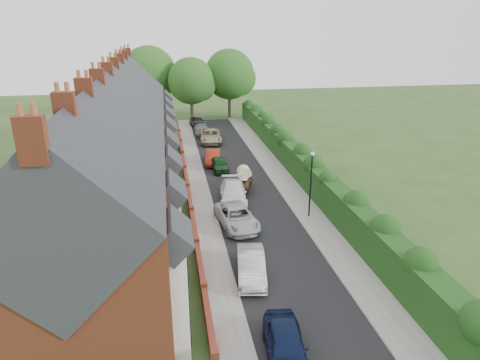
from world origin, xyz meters
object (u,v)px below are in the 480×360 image
Objects in this scene: car_navy at (286,345)px; car_silver_b at (237,217)px; car_green at (219,164)px; car_black at (198,122)px; car_beige at (211,136)px; car_grey at (202,130)px; lamppost at (311,176)px; car_white at (233,193)px; horse at (248,187)px; car_red at (213,157)px; car_silver_a at (251,266)px; horse_cart at (244,176)px.

car_silver_b is (0.04, 13.26, -0.03)m from car_navy.
car_black is at bearing 87.95° from car_green.
car_grey is at bearing 104.98° from car_beige.
lamppost is 13.43m from car_green.
car_white is 0.95× the size of car_beige.
lamppost is at bearing 74.22° from car_navy.
car_red is at bearing -60.97° from horse.
car_navy is 18.94m from horse.
car_silver_b is 5.90m from horse.
car_silver_a is at bearing -88.59° from car_grey.
car_red is at bearing 96.51° from car_navy.
horse is at bearing 63.40° from car_silver_b.
lamppost is 1.36× the size of car_green.
car_white is 1.81m from horse.
car_silver_b reaches higher than car_grey.
car_green is at bearing 80.86° from car_silver_b.
car_beige is 1.16× the size of car_grey.
car_beige reaches higher than car_red.
car_green is 5.34m from horse_cart.
car_silver_b is at bearing -104.24° from horse_cart.
car_green is at bearing 97.55° from car_white.
car_red is at bearing 94.41° from car_green.
car_black is at bearing 100.73° from lamppost.
car_green is (0.57, 19.27, -0.08)m from car_silver_a.
car_beige is at bearing -68.59° from horse.
lamppost is at bearing -89.07° from car_black.
car_black is at bearing 82.80° from car_silver_b.
car_beige is 8.20m from car_black.
car_navy is at bearing -112.28° from lamppost.
car_navy is 20.87m from horse_cart.
car_silver_a is (-5.88, -7.23, -2.57)m from lamppost.
lamppost reaches higher than car_beige.
car_silver_b is at bearing -88.38° from car_beige.
lamppost is at bearing -2.29° from car_silver_b.
horse_cart is at bearing 89.32° from car_silver_a.
car_green is 11.05m from car_beige.
horse is (1.60, -7.00, 0.11)m from car_green.
car_navy is (-5.65, -13.80, -2.56)m from lamppost.
car_green is 0.69× the size of car_beige.
horse_cart is at bearing 118.01° from lamppost.
car_silver_a is 19.28m from car_green.
car_red reaches higher than car_green.
horse is (2.16, 12.27, 0.03)m from car_silver_a.
car_navy is 1.04× the size of car_red.
car_black is (-0.61, 19.19, 0.11)m from car_green.
car_navy is 0.98× the size of car_black.
lamppost reaches higher than car_silver_b.
car_white is 10.51m from car_red.
car_green is 0.79× the size of car_grey.
car_black is at bearing 98.10° from car_white.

